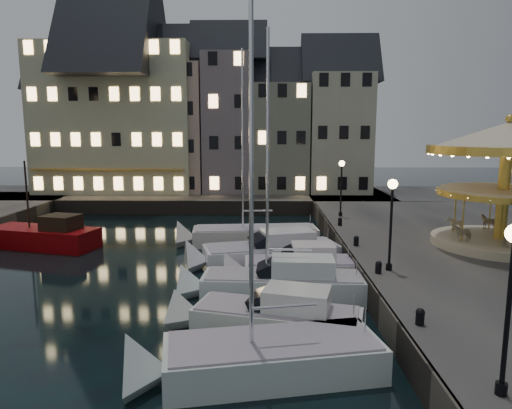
{
  "coord_description": "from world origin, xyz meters",
  "views": [
    {
      "loc": [
        1.52,
        -19.19,
        7.52
      ],
      "look_at": [
        1.0,
        8.0,
        3.2
      ],
      "focal_mm": 32.0,
      "sensor_mm": 36.0,
      "label": 1
    }
  ],
  "objects_px": {
    "bollard_d": "(340,221)",
    "motorboat_d": "(291,269)",
    "motorboat_a": "(255,360)",
    "motorboat_b": "(266,320)",
    "bollard_a": "(420,316)",
    "streetlamp_b": "(391,211)",
    "streetlamp_c": "(341,180)",
    "motorboat_e": "(265,254)",
    "motorboat_f": "(247,236)",
    "carousel": "(506,161)",
    "red_fishing_boat": "(45,237)",
    "motorboat_c": "(274,284)",
    "streetlamp_a": "(511,286)",
    "bollard_b": "(378,267)",
    "bollard_c": "(356,240)"
  },
  "relations": [
    {
      "from": "bollard_d",
      "to": "motorboat_d",
      "type": "height_order",
      "value": "motorboat_d"
    },
    {
      "from": "motorboat_a",
      "to": "motorboat_b",
      "type": "bearing_deg",
      "value": 82.91
    },
    {
      "from": "bollard_a",
      "to": "motorboat_b",
      "type": "distance_m",
      "value": 5.44
    },
    {
      "from": "streetlamp_b",
      "to": "streetlamp_c",
      "type": "height_order",
      "value": "same"
    },
    {
      "from": "motorboat_b",
      "to": "motorboat_e",
      "type": "xyz_separation_m",
      "value": [
        -0.04,
        9.3,
        0.01
      ]
    },
    {
      "from": "motorboat_f",
      "to": "bollard_d",
      "type": "bearing_deg",
      "value": -0.5
    },
    {
      "from": "bollard_d",
      "to": "carousel",
      "type": "distance_m",
      "value": 10.54
    },
    {
      "from": "red_fishing_boat",
      "to": "motorboat_c",
      "type": "bearing_deg",
      "value": -31.27
    },
    {
      "from": "motorboat_c",
      "to": "motorboat_e",
      "type": "height_order",
      "value": "motorboat_c"
    },
    {
      "from": "streetlamp_c",
      "to": "motorboat_a",
      "type": "relative_size",
      "value": 0.32
    },
    {
      "from": "red_fishing_boat",
      "to": "carousel",
      "type": "xyz_separation_m",
      "value": [
        27.44,
        -4.2,
        5.32
      ]
    },
    {
      "from": "motorboat_b",
      "to": "red_fishing_boat",
      "type": "height_order",
      "value": "red_fishing_boat"
    },
    {
      "from": "red_fishing_boat",
      "to": "bollard_d",
      "type": "bearing_deg",
      "value": 3.52
    },
    {
      "from": "streetlamp_a",
      "to": "bollard_d",
      "type": "xyz_separation_m",
      "value": [
        -0.6,
        20.0,
        -2.41
      ]
    },
    {
      "from": "motorboat_e",
      "to": "red_fishing_boat",
      "type": "bearing_deg",
      "value": 165.89
    },
    {
      "from": "streetlamp_a",
      "to": "streetlamp_b",
      "type": "relative_size",
      "value": 1.0
    },
    {
      "from": "streetlamp_c",
      "to": "bollard_b",
      "type": "distance_m",
      "value": 14.22
    },
    {
      "from": "streetlamp_a",
      "to": "bollard_d",
      "type": "relative_size",
      "value": 7.32
    },
    {
      "from": "motorboat_f",
      "to": "motorboat_b",
      "type": "bearing_deg",
      "value": -84.89
    },
    {
      "from": "bollard_b",
      "to": "motorboat_c",
      "type": "bearing_deg",
      "value": 176.84
    },
    {
      "from": "motorboat_b",
      "to": "streetlamp_c",
      "type": "bearing_deg",
      "value": 72.32
    },
    {
      "from": "motorboat_a",
      "to": "carousel",
      "type": "xyz_separation_m",
      "value": [
        13.29,
        11.61,
        5.48
      ]
    },
    {
      "from": "streetlamp_b",
      "to": "motorboat_e",
      "type": "relative_size",
      "value": 0.47
    },
    {
      "from": "bollard_b",
      "to": "bollard_c",
      "type": "height_order",
      "value": "same"
    },
    {
      "from": "streetlamp_c",
      "to": "bollard_d",
      "type": "relative_size",
      "value": 7.32
    },
    {
      "from": "motorboat_c",
      "to": "red_fishing_boat",
      "type": "relative_size",
      "value": 1.45
    },
    {
      "from": "motorboat_f",
      "to": "motorboat_e",
      "type": "bearing_deg",
      "value": -75.88
    },
    {
      "from": "motorboat_d",
      "to": "motorboat_e",
      "type": "height_order",
      "value": "same"
    },
    {
      "from": "motorboat_a",
      "to": "motorboat_e",
      "type": "relative_size",
      "value": 1.49
    },
    {
      "from": "bollard_c",
      "to": "motorboat_b",
      "type": "bearing_deg",
      "value": -120.17
    },
    {
      "from": "streetlamp_a",
      "to": "motorboat_b",
      "type": "distance_m",
      "value": 8.8
    },
    {
      "from": "bollard_d",
      "to": "carousel",
      "type": "relative_size",
      "value": 0.07
    },
    {
      "from": "motorboat_e",
      "to": "motorboat_b",
      "type": "bearing_deg",
      "value": -89.76
    },
    {
      "from": "motorboat_c",
      "to": "motorboat_f",
      "type": "relative_size",
      "value": 0.89
    },
    {
      "from": "motorboat_a",
      "to": "motorboat_f",
      "type": "distance_m",
      "value": 17.09
    },
    {
      "from": "motorboat_e",
      "to": "motorboat_c",
      "type": "bearing_deg",
      "value": -85.53
    },
    {
      "from": "streetlamp_a",
      "to": "motorboat_a",
      "type": "distance_m",
      "value": 7.53
    },
    {
      "from": "carousel",
      "to": "motorboat_a",
      "type": "bearing_deg",
      "value": -138.84
    },
    {
      "from": "bollard_c",
      "to": "motorboat_d",
      "type": "relative_size",
      "value": 0.09
    },
    {
      "from": "bollard_c",
      "to": "motorboat_e",
      "type": "relative_size",
      "value": 0.06
    },
    {
      "from": "bollard_c",
      "to": "motorboat_a",
      "type": "relative_size",
      "value": 0.04
    },
    {
      "from": "streetlamp_c",
      "to": "motorboat_a",
      "type": "distance_m",
      "value": 21.65
    },
    {
      "from": "bollard_c",
      "to": "red_fishing_boat",
      "type": "relative_size",
      "value": 0.07
    },
    {
      "from": "motorboat_f",
      "to": "red_fishing_boat",
      "type": "relative_size",
      "value": 1.63
    },
    {
      "from": "motorboat_d",
      "to": "motorboat_b",
      "type": "bearing_deg",
      "value": -101.57
    },
    {
      "from": "streetlamp_b",
      "to": "bollard_c",
      "type": "xyz_separation_m",
      "value": [
        -0.6,
        4.5,
        -2.41
      ]
    },
    {
      "from": "motorboat_f",
      "to": "carousel",
      "type": "relative_size",
      "value": 1.54
    },
    {
      "from": "carousel",
      "to": "motorboat_c",
      "type": "bearing_deg",
      "value": -158.89
    },
    {
      "from": "bollard_a",
      "to": "motorboat_b",
      "type": "bearing_deg",
      "value": 159.67
    },
    {
      "from": "streetlamp_b",
      "to": "bollard_b",
      "type": "xyz_separation_m",
      "value": [
        -0.6,
        -0.5,
        -2.41
      ]
    }
  ]
}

